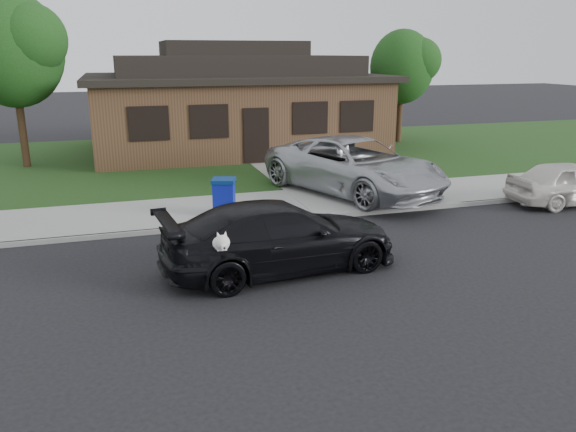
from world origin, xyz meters
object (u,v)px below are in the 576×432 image
object	(u,v)px
sedan	(280,237)
minivan	(354,166)
white_compact	(573,183)
recycling_bin	(224,197)

from	to	relation	value
sedan	minivan	distance (m)	6.45
minivan	white_compact	world-z (taller)	minivan
sedan	minivan	xyz separation A→B (m)	(3.88, 5.14, 0.27)
sedan	white_compact	distance (m)	9.93
sedan	recycling_bin	xyz separation A→B (m)	(-0.39, 3.95, -0.09)
sedan	white_compact	size ratio (longest dim) A/B	1.34
sedan	minivan	world-z (taller)	minivan
white_compact	recycling_bin	world-z (taller)	white_compact
sedan	minivan	size ratio (longest dim) A/B	0.84
minivan	white_compact	size ratio (longest dim) A/B	1.60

